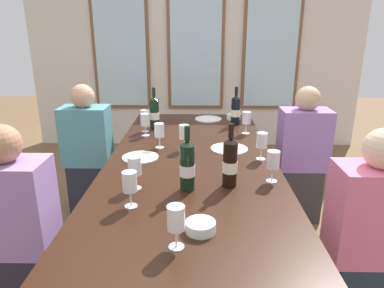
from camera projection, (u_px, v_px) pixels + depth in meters
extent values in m
plane|color=brown|center=(192.00, 256.00, 2.48)|extent=(12.00, 12.00, 0.00)
cube|color=silver|center=(196.00, 34.00, 4.44)|extent=(4.25, 0.06, 2.90)
cube|color=brown|center=(120.00, 34.00, 4.42)|extent=(0.72, 0.03, 1.88)
cube|color=silver|center=(120.00, 34.00, 4.40)|extent=(0.64, 0.01, 1.80)
cube|color=brown|center=(196.00, 34.00, 4.40)|extent=(0.72, 0.03, 1.88)
cube|color=silver|center=(196.00, 34.00, 4.38)|extent=(0.64, 0.01, 1.80)
cube|color=brown|center=(272.00, 34.00, 4.38)|extent=(0.72, 0.03, 1.88)
cube|color=silver|center=(272.00, 34.00, 4.36)|extent=(0.64, 0.01, 1.80)
cube|color=black|center=(192.00, 161.00, 2.25)|extent=(1.05, 2.38, 0.04)
cube|color=black|center=(150.00, 156.00, 3.42)|extent=(0.07, 0.07, 0.70)
cube|color=black|center=(239.00, 156.00, 3.40)|extent=(0.07, 0.07, 0.70)
cylinder|color=white|center=(140.00, 157.00, 2.25)|extent=(0.23, 0.23, 0.01)
cylinder|color=white|center=(229.00, 149.00, 2.40)|extent=(0.25, 0.25, 0.01)
cylinder|color=white|center=(208.00, 119.00, 3.18)|extent=(0.24, 0.24, 0.01)
cylinder|color=black|center=(236.00, 112.00, 2.99)|extent=(0.07, 0.07, 0.22)
cone|color=black|center=(236.00, 97.00, 2.95)|extent=(0.07, 0.07, 0.02)
cylinder|color=black|center=(236.00, 91.00, 2.94)|extent=(0.03, 0.03, 0.08)
cylinder|color=white|center=(235.00, 113.00, 3.00)|extent=(0.08, 0.08, 0.06)
cylinder|color=black|center=(187.00, 168.00, 1.78)|extent=(0.07, 0.07, 0.24)
cone|color=black|center=(187.00, 143.00, 1.73)|extent=(0.07, 0.07, 0.02)
cylinder|color=black|center=(187.00, 133.00, 1.72)|extent=(0.03, 0.03, 0.08)
cylinder|color=silver|center=(187.00, 170.00, 1.78)|extent=(0.08, 0.08, 0.06)
cylinder|color=black|center=(154.00, 114.00, 2.87)|extent=(0.07, 0.07, 0.24)
cone|color=black|center=(154.00, 98.00, 2.83)|extent=(0.07, 0.07, 0.02)
cylinder|color=black|center=(154.00, 92.00, 2.81)|extent=(0.03, 0.03, 0.08)
cylinder|color=white|center=(155.00, 116.00, 2.88)|extent=(0.08, 0.08, 0.06)
cylinder|color=black|center=(230.00, 165.00, 1.82)|extent=(0.08, 0.07, 0.24)
cone|color=black|center=(231.00, 140.00, 1.78)|extent=(0.08, 0.07, 0.02)
cylinder|color=black|center=(231.00, 131.00, 1.76)|extent=(0.03, 0.03, 0.08)
cylinder|color=white|center=(230.00, 167.00, 1.82)|extent=(0.08, 0.08, 0.06)
cylinder|color=white|center=(200.00, 227.00, 1.43)|extent=(0.12, 0.12, 0.04)
cylinder|color=white|center=(234.00, 117.00, 3.19)|extent=(0.13, 0.13, 0.05)
cylinder|color=white|center=(160.00, 147.00, 2.44)|extent=(0.06, 0.06, 0.00)
cylinder|color=white|center=(160.00, 142.00, 2.43)|extent=(0.01, 0.01, 0.07)
cylinder|color=white|center=(159.00, 130.00, 2.40)|extent=(0.07, 0.07, 0.09)
cylinder|color=#590C19|center=(159.00, 134.00, 2.41)|extent=(0.06, 0.06, 0.03)
cylinder|color=white|center=(184.00, 149.00, 2.40)|extent=(0.06, 0.06, 0.00)
cylinder|color=white|center=(184.00, 144.00, 2.39)|extent=(0.01, 0.01, 0.07)
cylinder|color=white|center=(184.00, 132.00, 2.36)|extent=(0.07, 0.07, 0.09)
cylinder|color=white|center=(145.00, 131.00, 2.82)|extent=(0.06, 0.06, 0.00)
cylinder|color=white|center=(145.00, 126.00, 2.81)|extent=(0.01, 0.01, 0.07)
cylinder|color=white|center=(145.00, 116.00, 2.78)|extent=(0.07, 0.07, 0.09)
cylinder|color=maroon|center=(145.00, 120.00, 2.79)|extent=(0.06, 0.06, 0.03)
cylinder|color=white|center=(146.00, 135.00, 2.71)|extent=(0.06, 0.06, 0.00)
cylinder|color=white|center=(145.00, 130.00, 2.70)|extent=(0.01, 0.01, 0.07)
cylinder|color=white|center=(145.00, 120.00, 2.67)|extent=(0.07, 0.07, 0.09)
cylinder|color=maroon|center=(145.00, 123.00, 2.68)|extent=(0.06, 0.06, 0.04)
cylinder|color=white|center=(261.00, 159.00, 2.23)|extent=(0.06, 0.06, 0.00)
cylinder|color=white|center=(261.00, 153.00, 2.21)|extent=(0.01, 0.01, 0.07)
cylinder|color=white|center=(262.00, 140.00, 2.19)|extent=(0.07, 0.07, 0.09)
cylinder|color=white|center=(272.00, 181.00, 1.91)|extent=(0.06, 0.06, 0.00)
cylinder|color=white|center=(272.00, 174.00, 1.89)|extent=(0.01, 0.01, 0.07)
cylinder|color=white|center=(273.00, 160.00, 1.87)|extent=(0.07, 0.07, 0.09)
cylinder|color=white|center=(176.00, 247.00, 1.34)|extent=(0.06, 0.06, 0.00)
cylinder|color=white|center=(176.00, 238.00, 1.32)|extent=(0.01, 0.01, 0.07)
cylinder|color=white|center=(176.00, 218.00, 1.30)|extent=(0.07, 0.07, 0.09)
cylinder|color=white|center=(246.00, 133.00, 2.77)|extent=(0.06, 0.06, 0.00)
cylinder|color=white|center=(246.00, 128.00, 2.75)|extent=(0.01, 0.01, 0.07)
cylinder|color=white|center=(246.00, 118.00, 2.73)|extent=(0.07, 0.07, 0.09)
cylinder|color=#590C19|center=(246.00, 122.00, 2.74)|extent=(0.06, 0.06, 0.02)
cylinder|color=white|center=(131.00, 206.00, 1.64)|extent=(0.06, 0.06, 0.00)
cylinder|color=white|center=(131.00, 198.00, 1.63)|extent=(0.01, 0.01, 0.07)
cylinder|color=white|center=(130.00, 182.00, 1.60)|extent=(0.07, 0.07, 0.09)
cylinder|color=white|center=(136.00, 188.00, 1.82)|extent=(0.06, 0.06, 0.00)
cylinder|color=white|center=(135.00, 181.00, 1.81)|extent=(0.01, 0.01, 0.07)
cylinder|color=white|center=(134.00, 166.00, 1.78)|extent=(0.07, 0.07, 0.09)
cube|color=#25232E|center=(26.00, 284.00, 1.89)|extent=(0.32, 0.24, 0.45)
cube|color=#9573B6|center=(12.00, 207.00, 1.74)|extent=(0.38, 0.24, 0.48)
sphere|color=#A37250|center=(1.00, 144.00, 1.64)|extent=(0.19, 0.19, 0.19)
cube|color=#DD6990|center=(373.00, 214.00, 1.68)|extent=(0.38, 0.24, 0.48)
sphere|color=beige|center=(384.00, 149.00, 1.57)|extent=(0.19, 0.19, 0.19)
cube|color=#232633|center=(91.00, 187.00, 3.03)|extent=(0.32, 0.24, 0.45)
cube|color=teal|center=(86.00, 136.00, 2.88)|extent=(0.38, 0.24, 0.48)
sphere|color=tan|center=(82.00, 96.00, 2.78)|extent=(0.19, 0.19, 0.19)
cube|color=#353436|center=(298.00, 193.00, 2.93)|extent=(0.32, 0.24, 0.45)
cube|color=#916EBC|center=(304.00, 139.00, 2.79)|extent=(0.38, 0.24, 0.48)
sphere|color=tan|center=(308.00, 99.00, 2.69)|extent=(0.19, 0.19, 0.19)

